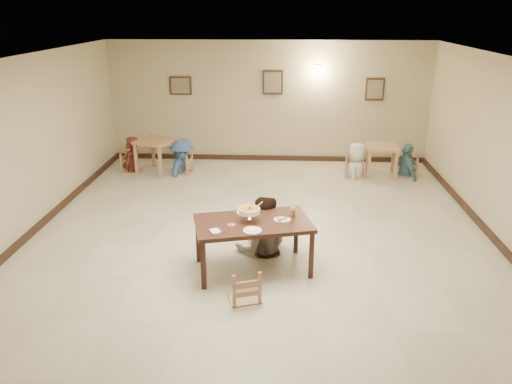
# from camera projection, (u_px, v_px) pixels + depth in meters

# --- Properties ---
(floor) EXTENTS (10.00, 10.00, 0.00)m
(floor) POSITION_uv_depth(u_px,v_px,m) (259.00, 246.00, 8.32)
(floor) COLOR beige
(floor) RESTS_ON ground
(ceiling) EXTENTS (10.00, 10.00, 0.00)m
(ceiling) POSITION_uv_depth(u_px,v_px,m) (259.00, 61.00, 7.27)
(ceiling) COLOR silver
(ceiling) RESTS_ON wall_back
(wall_back) EXTENTS (10.00, 0.00, 10.00)m
(wall_back) POSITION_uv_depth(u_px,v_px,m) (269.00, 102.00, 12.48)
(wall_back) COLOR #C2B48F
(wall_back) RESTS_ON floor
(wall_left) EXTENTS (0.00, 10.00, 10.00)m
(wall_left) POSITION_uv_depth(u_px,v_px,m) (10.00, 156.00, 8.00)
(wall_left) COLOR #C2B48F
(wall_left) RESTS_ON floor
(baseboard_back) EXTENTS (8.00, 0.06, 0.12)m
(baseboard_back) POSITION_uv_depth(u_px,v_px,m) (268.00, 158.00, 12.95)
(baseboard_back) COLOR black
(baseboard_back) RESTS_ON floor
(baseboard_left) EXTENTS (0.06, 10.00, 0.12)m
(baseboard_left) POSITION_uv_depth(u_px,v_px,m) (27.00, 237.00, 8.50)
(baseboard_left) COLOR black
(baseboard_left) RESTS_ON floor
(baseboard_right) EXTENTS (0.06, 10.00, 0.12)m
(baseboard_right) POSITION_uv_depth(u_px,v_px,m) (503.00, 248.00, 8.10)
(baseboard_right) COLOR black
(baseboard_right) RESTS_ON floor
(picture_a) EXTENTS (0.55, 0.04, 0.45)m
(picture_a) POSITION_uv_depth(u_px,v_px,m) (180.00, 86.00, 12.41)
(picture_a) COLOR #392315
(picture_a) RESTS_ON wall_back
(picture_b) EXTENTS (0.50, 0.04, 0.60)m
(picture_b) POSITION_uv_depth(u_px,v_px,m) (273.00, 82.00, 12.26)
(picture_b) COLOR #392315
(picture_b) RESTS_ON wall_back
(picture_c) EXTENTS (0.45, 0.04, 0.55)m
(picture_c) POSITION_uv_depth(u_px,v_px,m) (375.00, 89.00, 12.18)
(picture_c) COLOR #392315
(picture_c) RESTS_ON wall_back
(wall_sconce) EXTENTS (0.16, 0.05, 0.22)m
(wall_sconce) POSITION_uv_depth(u_px,v_px,m) (318.00, 70.00, 12.10)
(wall_sconce) COLOR #FFD88C
(wall_sconce) RESTS_ON wall_back
(main_table) EXTENTS (1.86, 1.33, 0.79)m
(main_table) POSITION_uv_depth(u_px,v_px,m) (253.00, 227.00, 7.33)
(main_table) COLOR #391C11
(main_table) RESTS_ON floor
(chair_far) EXTENTS (0.45, 0.45, 0.95)m
(chair_far) POSITION_uv_depth(u_px,v_px,m) (263.00, 221.00, 8.11)
(chair_far) COLOR tan
(chair_far) RESTS_ON floor
(chair_near) EXTENTS (0.42, 0.42, 0.90)m
(chair_near) POSITION_uv_depth(u_px,v_px,m) (244.00, 269.00, 6.67)
(chair_near) COLOR tan
(chair_near) RESTS_ON floor
(main_diner) EXTENTS (1.00, 0.84, 1.87)m
(main_diner) POSITION_uv_depth(u_px,v_px,m) (263.00, 197.00, 7.85)
(main_diner) COLOR gray
(main_diner) RESTS_ON floor
(curry_warmer) EXTENTS (0.35, 0.31, 0.28)m
(curry_warmer) POSITION_uv_depth(u_px,v_px,m) (249.00, 211.00, 7.26)
(curry_warmer) COLOR silver
(curry_warmer) RESTS_ON main_table
(rice_plate_far) EXTENTS (0.29, 0.29, 0.07)m
(rice_plate_far) POSITION_uv_depth(u_px,v_px,m) (246.00, 213.00, 7.58)
(rice_plate_far) COLOR white
(rice_plate_far) RESTS_ON main_table
(rice_plate_near) EXTENTS (0.26, 0.26, 0.06)m
(rice_plate_near) POSITION_uv_depth(u_px,v_px,m) (252.00, 230.00, 6.98)
(rice_plate_near) COLOR white
(rice_plate_near) RESTS_ON main_table
(fried_plate) EXTENTS (0.25, 0.25, 0.06)m
(fried_plate) POSITION_uv_depth(u_px,v_px,m) (282.00, 219.00, 7.33)
(fried_plate) COLOR white
(fried_plate) RESTS_ON main_table
(chili_dish) EXTENTS (0.11, 0.11, 0.02)m
(chili_dish) POSITION_uv_depth(u_px,v_px,m) (231.00, 225.00, 7.17)
(chili_dish) COLOR white
(chili_dish) RESTS_ON main_table
(napkin_cutlery) EXTENTS (0.21, 0.26, 0.03)m
(napkin_cutlery) POSITION_uv_depth(u_px,v_px,m) (215.00, 231.00, 6.95)
(napkin_cutlery) COLOR white
(napkin_cutlery) RESTS_ON main_table
(drink_glass) EXTENTS (0.07, 0.07, 0.15)m
(drink_glass) POSITION_uv_depth(u_px,v_px,m) (293.00, 212.00, 7.46)
(drink_glass) COLOR white
(drink_glass) RESTS_ON main_table
(bg_table_left) EXTENTS (1.04, 1.04, 0.80)m
(bg_table_left) POSITION_uv_depth(u_px,v_px,m) (156.00, 146.00, 11.79)
(bg_table_left) COLOR tan
(bg_table_left) RESTS_ON floor
(bg_table_right) EXTENTS (0.79, 0.79, 0.72)m
(bg_table_right) POSITION_uv_depth(u_px,v_px,m) (382.00, 152.00, 11.60)
(bg_table_right) COLOR tan
(bg_table_right) RESTS_ON floor
(bg_chair_ll) EXTENTS (0.43, 0.43, 0.92)m
(bg_chair_ll) POSITION_uv_depth(u_px,v_px,m) (131.00, 153.00, 11.91)
(bg_chair_ll) COLOR tan
(bg_chair_ll) RESTS_ON floor
(bg_chair_lr) EXTENTS (0.41, 0.41, 0.88)m
(bg_chair_lr) POSITION_uv_depth(u_px,v_px,m) (182.00, 155.00, 11.82)
(bg_chair_lr) COLOR tan
(bg_chair_lr) RESTS_ON floor
(bg_chair_rl) EXTENTS (0.49, 0.49, 1.04)m
(bg_chair_rl) POSITION_uv_depth(u_px,v_px,m) (357.00, 154.00, 11.59)
(bg_chair_rl) COLOR tan
(bg_chair_rl) RESTS_ON floor
(bg_chair_rr) EXTENTS (0.41, 0.41, 0.88)m
(bg_chair_rr) POSITION_uv_depth(u_px,v_px,m) (407.00, 158.00, 11.62)
(bg_chair_rr) COLOR tan
(bg_chair_rr) RESTS_ON floor
(bg_diner_a) EXTENTS (0.49, 0.68, 1.73)m
(bg_diner_a) POSITION_uv_depth(u_px,v_px,m) (130.00, 137.00, 11.77)
(bg_diner_a) COLOR #511E17
(bg_diner_a) RESTS_ON floor
(bg_diner_b) EXTENTS (0.74, 1.14, 1.65)m
(bg_diner_b) POSITION_uv_depth(u_px,v_px,m) (181.00, 139.00, 11.68)
(bg_diner_b) COLOR #48679B
(bg_diner_b) RESTS_ON floor
(bg_diner_c) EXTENTS (0.73, 0.90, 1.58)m
(bg_diner_c) POSITION_uv_depth(u_px,v_px,m) (358.00, 143.00, 11.50)
(bg_diner_c) COLOR silver
(bg_diner_c) RESTS_ON floor
(bg_diner_d) EXTENTS (0.64, 0.99, 1.57)m
(bg_diner_d) POSITION_uv_depth(u_px,v_px,m) (409.00, 143.00, 11.50)
(bg_diner_d) COLOR teal
(bg_diner_d) RESTS_ON floor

